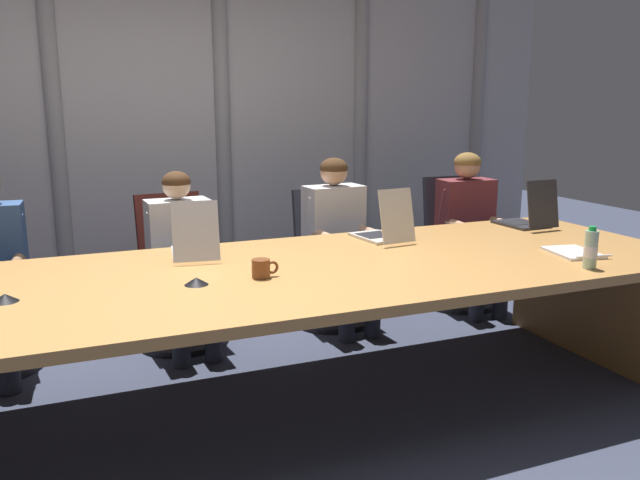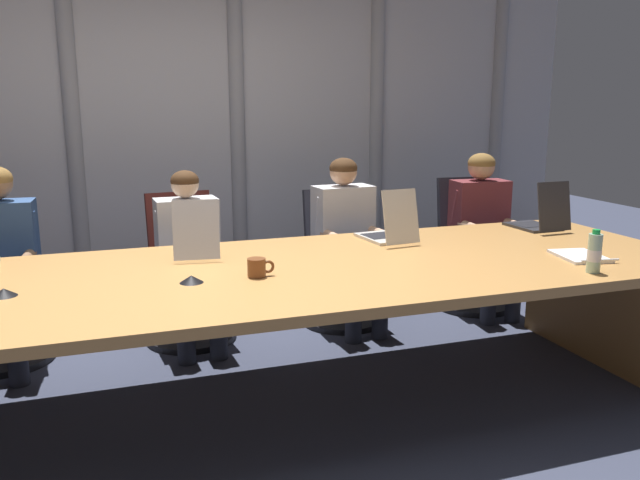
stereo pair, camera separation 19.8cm
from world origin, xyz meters
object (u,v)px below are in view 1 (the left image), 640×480
laptop_center (195,246)px  office_chair_right_mid (331,272)px  laptop_right_end (528,218)px  laptop_right_mid (383,230)px  person_right_end (471,221)px  water_bottle_secondary (591,250)px  person_right_mid (339,232)px  coffee_mug_far (262,268)px  conference_mic_middle (196,281)px  conference_mic_left_side (5,298)px  office_chair_center (179,287)px  person_center (183,251)px  office_chair_right_end (458,256)px  spiral_notepad (574,253)px

laptop_center → office_chair_right_mid: 1.44m
laptop_right_end → office_chair_right_mid: bearing=52.4°
laptop_right_mid → laptop_right_end: size_ratio=1.08×
person_right_end → water_bottle_secondary: person_right_end is taller
person_right_mid → person_right_end: size_ratio=1.00×
laptop_right_end → laptop_right_mid: bearing=88.5°
coffee_mug_far → conference_mic_middle: size_ratio=1.20×
laptop_center → conference_mic_left_side: 1.02m
office_chair_center → coffee_mug_far: 1.39m
person_center → coffee_mug_far: bearing=5.5°
laptop_center → water_bottle_secondary: bearing=-111.5°
laptop_right_mid → person_center: (-1.09, 0.63, -0.16)m
office_chair_right_end → person_center: (-2.18, -0.17, 0.28)m
person_right_end → spiral_notepad: size_ratio=3.51×
water_bottle_secondary → person_right_mid: bearing=111.9°
person_center → conference_mic_middle: (-0.15, -1.15, 0.12)m
person_center → spiral_notepad: 2.32m
conference_mic_left_side → person_right_mid: bearing=28.7°
laptop_right_end → spiral_notepad: 0.78m
office_chair_right_end → laptop_right_end: bearing=3.5°
person_right_mid → person_right_end: 1.09m
laptop_right_mid → water_bottle_secondary: size_ratio=1.99×
office_chair_center → person_right_mid: size_ratio=0.82×
person_center → laptop_center: bearing=-6.7°
person_center → conference_mic_left_side: size_ratio=10.36×
conference_mic_middle → coffee_mug_far: bearing=0.6°
water_bottle_secondary → office_chair_right_mid: bearing=110.1°
laptop_center → coffee_mug_far: bearing=-151.0°
person_right_mid → conference_mic_left_side: bearing=-65.7°
person_right_mid → spiral_notepad: 1.57m
spiral_notepad → person_center: bearing=154.9°
coffee_mug_far → spiral_notepad: size_ratio=0.39×
laptop_right_mid → coffee_mug_far: size_ratio=3.23×
person_right_mid → conference_mic_left_side: size_ratio=10.80×
person_right_end → spiral_notepad: bearing=-8.1°
laptop_right_end → person_right_end: person_right_end is taller
office_chair_center → person_right_mid: 1.15m
conference_mic_left_side → water_bottle_secondary: bearing=-10.7°
office_chair_right_mid → person_right_mid: 0.36m
conference_mic_middle → conference_mic_left_side: bearing=176.4°
conference_mic_left_side → person_right_end: bearing=19.6°
office_chair_right_end → spiral_notepad: size_ratio=2.91×
coffee_mug_far → conference_mic_left_side: 1.11m
laptop_center → office_chair_center: 0.89m
office_chair_right_mid → conference_mic_left_side: office_chair_right_mid is taller
office_chair_right_end → conference_mic_middle: office_chair_right_end is taller
coffee_mug_far → spiral_notepad: 1.73m
laptop_right_end → coffee_mug_far: (-2.01, -0.53, -0.02)m
laptop_center → conference_mic_left_side: bearing=126.6°
person_right_mid → conference_mic_middle: 1.69m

